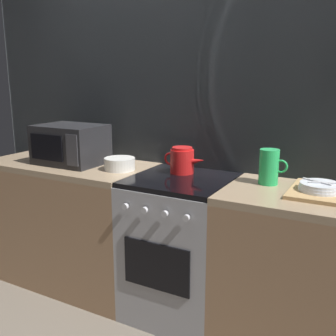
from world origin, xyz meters
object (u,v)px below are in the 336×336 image
at_px(stove_unit, 180,247).
at_px(kettle, 182,160).
at_px(microwave, 71,144).
at_px(mixing_bowl, 120,164).
at_px(pitcher, 269,167).
at_px(dish_pile, 320,190).

xyz_separation_m(stove_unit, kettle, (-0.05, 0.11, 0.53)).
bearing_deg(kettle, microwave, -171.78).
height_order(stove_unit, mixing_bowl, mixing_bowl).
xyz_separation_m(stove_unit, mixing_bowl, (-0.44, -0.01, 0.49)).
relative_size(stove_unit, mixing_bowl, 4.50).
distance_m(pitcher, dish_pile, 0.30).
height_order(microwave, dish_pile, microwave).
distance_m(stove_unit, mixing_bowl, 0.66).
distance_m(kettle, dish_pile, 0.84).
bearing_deg(dish_pile, mixing_bowl, -177.45).
bearing_deg(microwave, kettle, 8.22).
bearing_deg(microwave, pitcher, 5.00).
bearing_deg(dish_pile, pitcher, 167.43).
bearing_deg(dish_pile, microwave, -178.10).
bearing_deg(kettle, stove_unit, -66.83).
distance_m(microwave, dish_pile, 1.65).
relative_size(kettle, dish_pile, 0.71).
xyz_separation_m(kettle, dish_pile, (0.83, -0.06, -0.06)).
height_order(mixing_bowl, pitcher, pitcher).
bearing_deg(stove_unit, dish_pile, 3.46).
distance_m(mixing_bowl, dish_pile, 1.23).
distance_m(microwave, mixing_bowl, 0.43).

